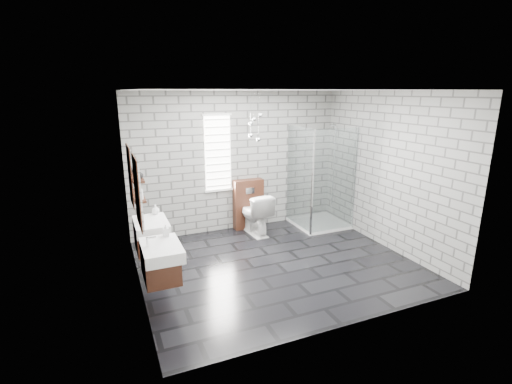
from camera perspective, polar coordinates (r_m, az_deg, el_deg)
floor at (r=6.10m, az=3.21°, el=-10.99°), size 4.20×3.60×0.02m
ceiling at (r=5.47m, az=3.65°, el=15.49°), size 4.20×3.60×0.02m
wall_back at (r=7.26m, az=-2.90°, el=4.65°), size 4.20×0.02×2.70m
wall_front at (r=4.15m, az=14.50°, el=-4.00°), size 4.20×0.02×2.70m
wall_left at (r=5.09m, az=-18.43°, el=-0.74°), size 0.02×3.60×2.70m
wall_right at (r=6.81m, az=19.59°, el=3.07°), size 0.02×3.60×2.70m
vanity_left at (r=4.80m, az=-14.84°, el=-8.95°), size 0.47×0.70×1.57m
vanity_right at (r=5.69m, az=-16.26°, el=-5.21°), size 0.47×0.70×1.57m
shelf_lower at (r=5.06m, az=-17.45°, el=-1.12°), size 0.14×0.30×0.03m
shelf_upper at (r=4.99m, az=-17.69°, el=1.74°), size 0.14×0.30×0.03m
window at (r=7.08m, az=-5.91°, el=5.95°), size 0.56×0.05×1.48m
cistern_panel at (r=7.43m, az=-1.20°, el=-1.85°), size 0.60×0.20×1.00m
flush_plate at (r=7.25m, az=-0.90°, el=0.19°), size 0.18×0.01×0.12m
shower_enclosure at (r=7.57m, az=9.59°, el=-1.72°), size 1.00×1.00×2.03m
pendant_cluster at (r=6.84m, az=-0.20°, el=10.13°), size 0.33×0.27×0.91m
toilet at (r=7.14m, az=-0.14°, el=-3.33°), size 0.51×0.83×0.81m
soap_bottle_a at (r=4.99m, az=-13.71°, el=-5.73°), size 0.08×0.08×0.17m
soap_bottle_b at (r=5.92m, az=-15.21°, el=-2.59°), size 0.12×0.12×0.15m
soap_bottle_c at (r=4.97m, az=-17.36°, el=-0.08°), size 0.08×0.08×0.19m
vase at (r=4.98m, az=-17.65°, el=2.65°), size 0.14×0.14×0.13m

